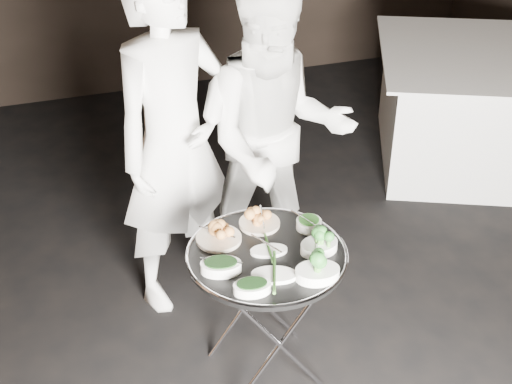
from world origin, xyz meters
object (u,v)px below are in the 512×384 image
object	(u,v)px
tray_stand	(266,310)
dining_table	(478,108)
serving_tray	(267,255)
waiter_right	(277,139)
waiter_left	(174,145)

from	to	relation	value
tray_stand	dining_table	size ratio (longest dim) A/B	0.49
tray_stand	serving_tray	distance (m)	0.32
tray_stand	dining_table	world-z (taller)	dining_table
serving_tray	waiter_right	xyz separation A→B (m)	(0.31, 0.74, 0.15)
tray_stand	waiter_left	xyz separation A→B (m)	(-0.23, 0.74, 0.52)
waiter_left	dining_table	distance (m)	2.54
serving_tray	waiter_right	size ratio (longest dim) A/B	0.41
serving_tray	dining_table	xyz separation A→B (m)	(2.13, 1.53, -0.30)
serving_tray	dining_table	size ratio (longest dim) A/B	0.49
serving_tray	dining_table	bearing A→B (deg)	35.71
waiter_left	waiter_right	xyz separation A→B (m)	(0.54, -0.00, -0.06)
waiter_right	tray_stand	bearing A→B (deg)	-104.22
tray_stand	waiter_right	world-z (taller)	waiter_right
waiter_left	waiter_right	size ratio (longest dim) A/B	1.07
dining_table	waiter_right	bearing A→B (deg)	-156.53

